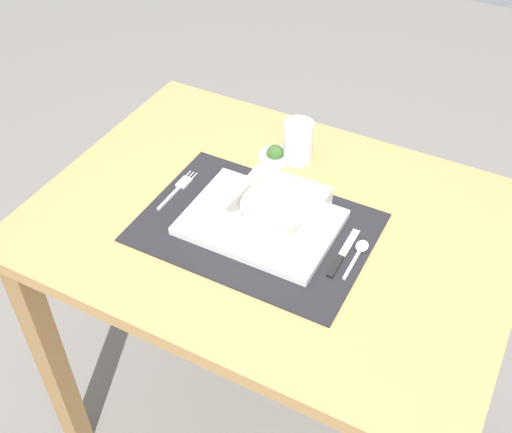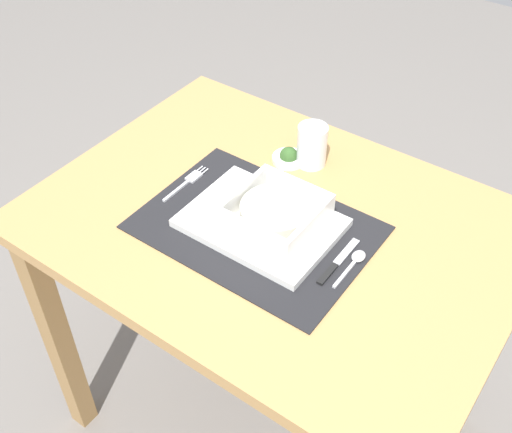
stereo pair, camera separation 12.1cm
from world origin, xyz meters
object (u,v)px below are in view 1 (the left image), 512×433
Objects in this scene: drinking_glass at (298,143)px; porridge_bowl at (276,213)px; butter_knife at (341,256)px; spoon at (360,249)px; condiment_saucer at (275,155)px; dining_table at (273,259)px; fork at (180,187)px.

porridge_bowl is at bearing -75.53° from drinking_glass.
spoon is at bearing 55.47° from butter_knife.
condiment_saucer is (-0.27, 0.18, 0.00)m from spoon.
spoon is 0.31m from drinking_glass.
porridge_bowl is at bearing -57.90° from dining_table.
fork is 0.27m from drinking_glass.
spoon is at bearing -2.51° from dining_table.
dining_table is 0.16m from porridge_bowl.
fork is 1.01× the size of butter_knife.
porridge_bowl reaches higher than fork.
spoon reaches higher than fork.
fork is 1.24× the size of spoon.
spoon is 1.16× the size of drinking_glass.
porridge_bowl is 1.22× the size of butter_knife.
porridge_bowl is 1.50× the size of spoon.
dining_table is 5.79× the size of porridge_bowl.
drinking_glass is at bearing 46.61° from fork.
butter_knife is (0.14, -0.01, -0.04)m from porridge_bowl.
butter_knife reaches higher than dining_table.
spoon reaches higher than dining_table.
drinking_glass reaches higher than dining_table.
spoon is at bearing 6.42° from porridge_bowl.
dining_table is 8.69× the size of spoon.
drinking_glass is 1.30× the size of condiment_saucer.
fork is at bearing 179.21° from butter_knife.
dining_table is 6.98× the size of fork.
drinking_glass is 0.06m from condiment_saucer.
dining_table is at bearing -64.19° from condiment_saucer.
spoon is 0.82× the size of butter_knife.
porridge_bowl is at bearing -7.39° from fork.
drinking_glass is at bearing 27.75° from condiment_saucer.
condiment_saucer is at bearing 149.87° from spoon.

